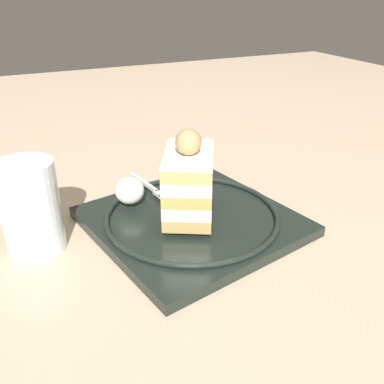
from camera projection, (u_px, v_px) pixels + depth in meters
name	position (u px, v px, depth m)	size (l,w,h in m)	color
ground_plane	(183.00, 238.00, 0.54)	(2.40, 2.40, 0.00)	tan
dessert_plate	(192.00, 219.00, 0.56)	(0.29, 0.29, 0.02)	black
cake_slice	(189.00, 181.00, 0.53)	(0.10, 0.12, 0.12)	tan
whipped_cream_dollop	(130.00, 191.00, 0.57)	(0.04, 0.04, 0.04)	white
fork	(152.00, 188.00, 0.61)	(0.03, 0.12, 0.00)	silver
drink_glass_near	(31.00, 212.00, 0.50)	(0.07, 0.07, 0.11)	silver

